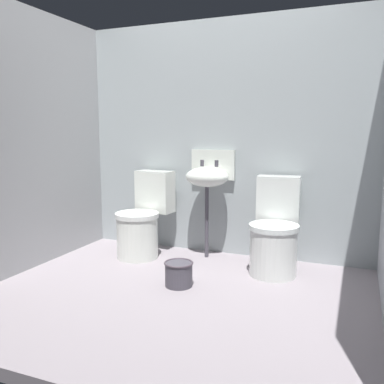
{
  "coord_description": "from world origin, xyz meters",
  "views": [
    {
      "loc": [
        1.18,
        -2.64,
        1.17
      ],
      "look_at": [
        0.0,
        0.26,
        0.7
      ],
      "focal_mm": 38.57,
      "sensor_mm": 36.0,
      "label": 1
    }
  ],
  "objects": [
    {
      "name": "ground_plane",
      "position": [
        0.0,
        0.0,
        -0.04
      ],
      "size": [
        3.14,
        2.48,
        0.08
      ],
      "primitive_type": "cube",
      "color": "gray"
    },
    {
      "name": "wall_back",
      "position": [
        0.0,
        1.09,
        1.09
      ],
      "size": [
        3.14,
        0.1,
        2.17
      ],
      "primitive_type": "cube",
      "color": "#9FA8AB",
      "rests_on": "ground"
    },
    {
      "name": "wall_left",
      "position": [
        -1.42,
        0.1,
        1.09
      ],
      "size": [
        0.1,
        2.28,
        2.17
      ],
      "primitive_type": "cube",
      "color": "#A1A3A6",
      "rests_on": "ground"
    },
    {
      "name": "toilet_left",
      "position": [
        -0.67,
        0.69,
        0.32
      ],
      "size": [
        0.45,
        0.63,
        0.78
      ],
      "rotation": [
        0.0,
        0.0,
        3.02
      ],
      "color": "white",
      "rests_on": "ground"
    },
    {
      "name": "toilet_right",
      "position": [
        0.57,
        0.69,
        0.32
      ],
      "size": [
        0.43,
        0.62,
        0.78
      ],
      "rotation": [
        0.0,
        0.0,
        3.23
      ],
      "color": "silver",
      "rests_on": "ground"
    },
    {
      "name": "sink",
      "position": [
        -0.09,
        0.88,
        0.75
      ],
      "size": [
        0.42,
        0.35,
        0.99
      ],
      "color": "#47444D",
      "rests_on": "ground"
    },
    {
      "name": "bucket",
      "position": [
        -0.04,
        0.09,
        0.1
      ],
      "size": [
        0.22,
        0.22,
        0.19
      ],
      "color": "#47444D",
      "rests_on": "ground"
    }
  ]
}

